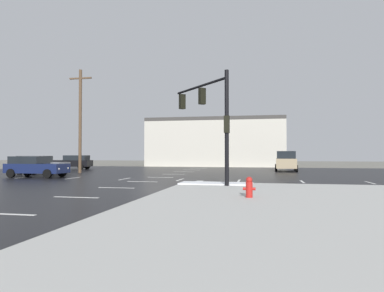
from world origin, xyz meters
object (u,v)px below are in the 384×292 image
(sedan_black, at_px, (72,162))
(sedan_navy, at_px, (35,166))
(sedan_grey, at_px, (40,164))
(utility_pole_far, at_px, (80,119))
(fire_hydrant, at_px, (249,187))
(suv_tan, at_px, (286,160))
(traffic_signal_mast, at_px, (211,111))

(sedan_black, xyz_separation_m, sedan_navy, (4.13, -12.29, 0.00))
(sedan_grey, bearing_deg, sedan_black, 101.81)
(sedan_navy, distance_m, utility_pole_far, 7.36)
(sedan_grey, distance_m, utility_pole_far, 5.40)
(fire_hydrant, xyz_separation_m, sedan_black, (-20.49, 22.21, 0.32))
(sedan_grey, relative_size, utility_pole_far, 0.47)
(fire_hydrant, xyz_separation_m, suv_tan, (2.90, 23.30, 0.55))
(suv_tan, relative_size, sedan_black, 1.05)
(sedan_grey, distance_m, sedan_navy, 4.41)
(sedan_black, height_order, utility_pole_far, utility_pole_far)
(suv_tan, bearing_deg, fire_hydrant, 175.17)
(sedan_black, height_order, sedan_navy, same)
(sedan_grey, relative_size, suv_tan, 0.93)
(suv_tan, bearing_deg, sedan_black, 94.94)
(suv_tan, height_order, utility_pole_far, utility_pole_far)
(sedan_grey, xyz_separation_m, suv_tan, (21.52, 9.60, 0.24))
(traffic_signal_mast, relative_size, suv_tan, 1.24)
(sedan_black, bearing_deg, traffic_signal_mast, 131.27)
(sedan_grey, height_order, suv_tan, suv_tan)
(utility_pole_far, bearing_deg, traffic_signal_mast, -36.51)
(traffic_signal_mast, bearing_deg, suv_tan, -57.68)
(fire_hydrant, bearing_deg, suv_tan, 82.89)
(utility_pole_far, bearing_deg, sedan_black, 125.41)
(sedan_grey, bearing_deg, sedan_navy, -59.67)
(fire_hydrant, height_order, suv_tan, suv_tan)
(traffic_signal_mast, height_order, utility_pole_far, utility_pole_far)
(sedan_black, bearing_deg, utility_pole_far, 118.76)
(traffic_signal_mast, distance_m, sedan_navy, 15.01)
(traffic_signal_mast, bearing_deg, sedan_black, 6.86)
(sedan_black, relative_size, sedan_navy, 1.02)
(suv_tan, relative_size, utility_pole_far, 0.51)
(sedan_navy, height_order, utility_pole_far, utility_pole_far)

